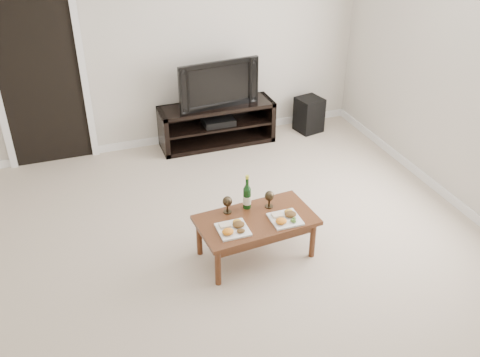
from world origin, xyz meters
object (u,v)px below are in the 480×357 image
Objects in this scene: media_console at (217,124)px; subwoofer at (309,115)px; television at (216,82)px; coffee_table at (256,237)px.

media_console is 3.12× the size of subwoofer.
media_console reaches higher than subwoofer.
subwoofer is (1.31, -0.05, -0.04)m from media_console.
subwoofer is (1.31, -0.05, -0.61)m from television.
television is 2.46m from coffee_table.
coffee_table is at bearing -98.66° from media_console.
television is at bearing 0.00° from media_console.
media_console reaches higher than coffee_table.
subwoofer is 2.84m from coffee_table.
subwoofer is at bearing -7.60° from television.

